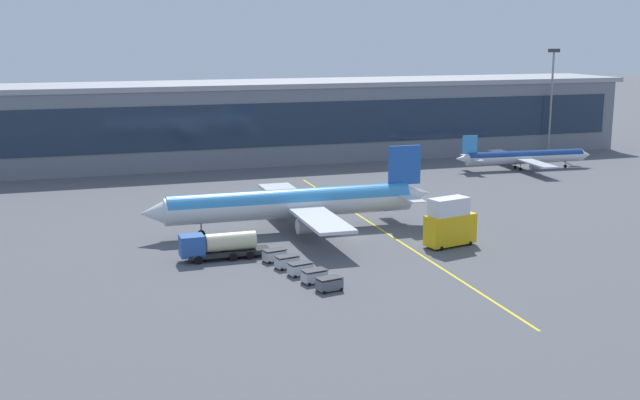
# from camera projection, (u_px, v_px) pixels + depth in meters

# --- Properties ---
(ground_plane) EXTENTS (700.00, 700.00, 0.00)m
(ground_plane) POSITION_uv_depth(u_px,v_px,m) (353.00, 236.00, 106.70)
(ground_plane) COLOR #515459
(apron_lead_in_line) EXTENTS (2.41, 79.98, 0.01)m
(apron_lead_in_line) POSITION_uv_depth(u_px,v_px,m) (381.00, 230.00, 110.09)
(apron_lead_in_line) COLOR yellow
(apron_lead_in_line) RESTS_ON ground_plane
(terminal_building) EXTENTS (198.00, 21.07, 16.59)m
(terminal_building) POSITION_uv_depth(u_px,v_px,m) (188.00, 123.00, 164.79)
(terminal_building) COLOR slate
(terminal_building) RESTS_ON ground_plane
(main_airliner) EXTENTS (41.10, 32.52, 11.11)m
(main_airliner) POSITION_uv_depth(u_px,v_px,m) (293.00, 203.00, 108.73)
(main_airliner) COLOR silver
(main_airliner) RESTS_ON ground_plane
(fuel_tanker) EXTENTS (10.83, 2.81, 3.25)m
(fuel_tanker) POSITION_uv_depth(u_px,v_px,m) (219.00, 245.00, 95.29)
(fuel_tanker) COLOR #232326
(fuel_tanker) RESTS_ON ground_plane
(catering_lift) EXTENTS (7.20, 4.04, 6.30)m
(catering_lift) POSITION_uv_depth(u_px,v_px,m) (450.00, 223.00, 100.98)
(catering_lift) COLOR yellow
(catering_lift) RESTS_ON ground_plane
(crew_van) EXTENTS (3.96, 5.42, 2.30)m
(crew_van) POSITION_uv_depth(u_px,v_px,m) (442.00, 221.00, 109.65)
(crew_van) COLOR white
(crew_van) RESTS_ON ground_plane
(baggage_cart_0) EXTENTS (2.91, 2.08, 1.48)m
(baggage_cart_0) POSITION_uv_depth(u_px,v_px,m) (329.00, 284.00, 83.82)
(baggage_cart_0) COLOR #595B60
(baggage_cart_0) RESTS_ON ground_plane
(baggage_cart_1) EXTENTS (2.91, 2.08, 1.48)m
(baggage_cart_1) POSITION_uv_depth(u_px,v_px,m) (314.00, 276.00, 86.53)
(baggage_cart_1) COLOR #B2B7BC
(baggage_cart_1) RESTS_ON ground_plane
(baggage_cart_2) EXTENTS (2.91, 2.08, 1.48)m
(baggage_cart_2) POSITION_uv_depth(u_px,v_px,m) (300.00, 268.00, 89.25)
(baggage_cart_2) COLOR #B2B7BC
(baggage_cart_2) RESTS_ON ground_plane
(baggage_cart_3) EXTENTS (2.91, 2.08, 1.48)m
(baggage_cart_3) POSITION_uv_depth(u_px,v_px,m) (287.00, 262.00, 91.96)
(baggage_cart_3) COLOR #B2B7BC
(baggage_cart_3) RESTS_ON ground_plane
(baggage_cart_4) EXTENTS (2.91, 2.08, 1.48)m
(baggage_cart_4) POSITION_uv_depth(u_px,v_px,m) (274.00, 255.00, 94.68)
(baggage_cart_4) COLOR #B2B7BC
(baggage_cart_4) RESTS_ON ground_plane
(commuter_jet_far) EXTENTS (29.49, 23.56, 7.18)m
(commuter_jet_far) POSITION_uv_depth(u_px,v_px,m) (524.00, 157.00, 158.30)
(commuter_jet_far) COLOR silver
(commuter_jet_far) RESTS_ON ground_plane
(apron_light_mast_0) EXTENTS (2.80, 0.50, 23.26)m
(apron_light_mast_0) POSITION_uv_depth(u_px,v_px,m) (552.00, 93.00, 176.79)
(apron_light_mast_0) COLOR gray
(apron_light_mast_0) RESTS_ON ground_plane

